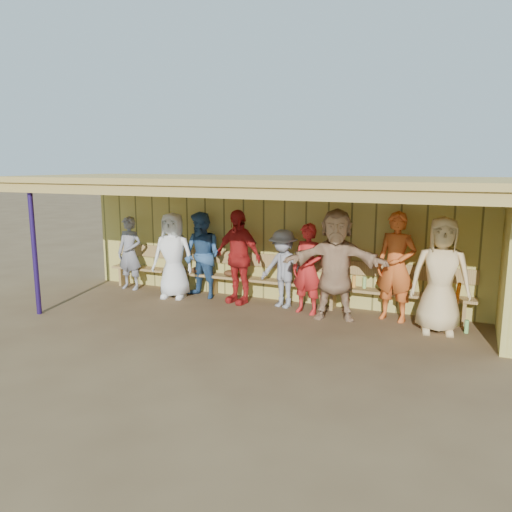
{
  "coord_description": "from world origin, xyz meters",
  "views": [
    {
      "loc": [
        3.58,
        -7.94,
        2.71
      ],
      "look_at": [
        0.0,
        0.35,
        1.05
      ],
      "focal_mm": 35.0,
      "sensor_mm": 36.0,
      "label": 1
    }
  ],
  "objects": [
    {
      "name": "player_b",
      "position": [
        -1.95,
        0.58,
        0.88
      ],
      "size": [
        0.95,
        0.7,
        1.76
      ],
      "primitive_type": "imported",
      "rotation": [
        0.0,
        0.0,
        0.18
      ],
      "color": "white",
      "rests_on": "ground"
    },
    {
      "name": "dugout_equipment",
      "position": [
        -0.63,
        0.99,
        0.49
      ],
      "size": [
        5.92,
        0.62,
        0.8
      ],
      "color": "orange",
      "rests_on": "ground"
    },
    {
      "name": "bench",
      "position": [
        0.0,
        1.12,
        0.53
      ],
      "size": [
        7.6,
        0.34,
        0.93
      ],
      "color": "#A68247",
      "rests_on": "ground"
    },
    {
      "name": "player_c",
      "position": [
        -1.4,
        0.81,
        0.88
      ],
      "size": [
        1.0,
        0.86,
        1.77
      ],
      "primitive_type": "imported",
      "rotation": [
        0.0,
        0.0,
        -0.25
      ],
      "color": "#305684",
      "rests_on": "ground"
    },
    {
      "name": "player_h",
      "position": [
        3.21,
        0.43,
        0.95
      ],
      "size": [
        1.01,
        0.74,
        1.9
      ],
      "primitive_type": "imported",
      "rotation": [
        0.0,
        0.0,
        0.15
      ],
      "color": "#DAB97B",
      "rests_on": "ground"
    },
    {
      "name": "player_g",
      "position": [
        2.45,
        0.81,
        0.96
      ],
      "size": [
        0.79,
        0.6,
        1.92
      ],
      "primitive_type": "imported",
      "rotation": [
        0.0,
        0.0,
        -0.22
      ],
      "color": "#D35B21",
      "rests_on": "ground"
    },
    {
      "name": "player_e",
      "position": [
        0.37,
        0.81,
        0.75
      ],
      "size": [
        1.08,
        0.79,
        1.51
      ],
      "primitive_type": "imported",
      "rotation": [
        0.0,
        0.0,
        -0.26
      ],
      "color": "gray",
      "rests_on": "ground"
    },
    {
      "name": "dugout_structure",
      "position": [
        0.39,
        0.69,
        1.69
      ],
      "size": [
        8.8,
        3.2,
        2.5
      ],
      "color": "tan",
      "rests_on": "ground"
    },
    {
      "name": "player_f",
      "position": [
        1.47,
        0.48,
        0.98
      ],
      "size": [
        1.9,
        0.94,
        1.96
      ],
      "primitive_type": "imported",
      "rotation": [
        0.0,
        0.0,
        0.21
      ],
      "color": "tan",
      "rests_on": "ground"
    },
    {
      "name": "player_d",
      "position": [
        -0.57,
        0.76,
        0.93
      ],
      "size": [
        1.17,
        0.73,
        1.85
      ],
      "primitive_type": "imported",
      "rotation": [
        0.0,
        0.0,
        -0.27
      ],
      "color": "red",
      "rests_on": "ground"
    },
    {
      "name": "player_a",
      "position": [
        -3.21,
        0.81,
        0.8
      ],
      "size": [
        0.59,
        0.39,
        1.6
      ],
      "primitive_type": "imported",
      "rotation": [
        0.0,
        0.0,
        0.01
      ],
      "color": "gray",
      "rests_on": "ground"
    },
    {
      "name": "ground",
      "position": [
        0.0,
        0.0,
        0.0
      ],
      "size": [
        90.0,
        90.0,
        0.0
      ],
      "primitive_type": "plane",
      "color": "brown",
      "rests_on": "ground"
    },
    {
      "name": "player_extra",
      "position": [
        0.92,
        0.61,
        0.83
      ],
      "size": [
        0.68,
        0.52,
        1.67
      ],
      "primitive_type": "imported",
      "rotation": [
        0.0,
        0.0,
        -0.21
      ],
      "color": "red",
      "rests_on": "ground"
    }
  ]
}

